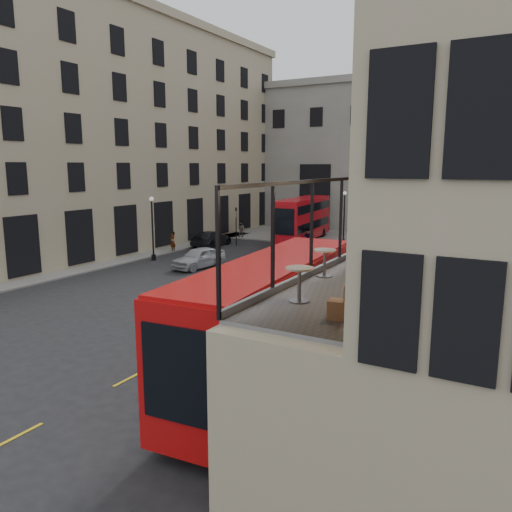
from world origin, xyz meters
The scene contains 31 objects.
ground centered at (0.00, 0.00, 0.00)m, with size 140.00×140.00×0.00m, color black.
host_building_main centered at (9.95, 0.00, 7.79)m, with size 7.26×11.40×15.10m.
host_frontage centered at (6.50, 0.00, 2.25)m, with size 3.00×11.00×4.50m, color tan.
cafe_floor centered at (6.50, 0.00, 4.55)m, with size 3.00×10.00×0.10m, color slate.
building_left centered at (-26.96, 20.00, 11.38)m, with size 14.60×50.60×22.00m.
gateway centered at (-5.00, 47.99, 9.39)m, with size 35.00×10.60×18.00m.
pavement_far centered at (-6.00, 38.00, 0.06)m, with size 40.00×12.00×0.12m, color slate.
pavement_left centered at (-22.00, 12.00, 0.06)m, with size 8.00×48.00×0.12m, color slate.
traffic_light_near centered at (-1.00, 12.00, 2.42)m, with size 0.16×0.20×3.80m.
traffic_light_far centered at (-15.00, 28.00, 2.42)m, with size 0.16×0.20×3.80m.
street_lamp_a centered at (-17.00, 18.00, 2.39)m, with size 0.36×0.36×5.33m.
street_lamp_b centered at (-6.00, 34.00, 2.39)m, with size 0.36×0.36×5.33m.
bus_near centered at (2.96, 1.37, 2.61)m, with size 3.56×11.82×4.65m.
bus_far centered at (-10.36, 33.61, 2.55)m, with size 3.75×11.58×4.54m.
car_a centered at (-11.81, 17.32, 0.81)m, with size 1.91×4.75×1.62m, color #A4A6AC.
car_b centered at (-1.98, 28.31, 0.71)m, with size 1.50×4.29×1.41m, color #B7180B.
car_c centered at (-17.00, 26.54, 0.75)m, with size 2.11×5.19×1.51m, color black.
bicycle centered at (-7.64, 14.09, 0.43)m, with size 0.58×1.65×0.87m, color gray.
cyclist centered at (-2.68, 14.56, 0.86)m, with size 0.63×0.41×1.73m, color #F7FF1A.
pedestrian_a centered at (-17.09, 32.41, 0.99)m, with size 0.96×0.75×1.98m, color gray.
pedestrian_b centered at (-8.42, 30.63, 0.96)m, with size 1.24×0.71×1.92m, color gray.
pedestrian_c centered at (-1.48, 32.93, 0.83)m, with size 0.98×0.41×1.67m, color gray.
pedestrian_d centered at (4.65, 32.58, 0.88)m, with size 0.86×0.56×1.75m, color gray.
pedestrian_e centered at (-18.17, 22.00, 0.95)m, with size 0.70×0.46×1.91m, color gray.
cafe_table_near centered at (5.90, -2.80, 5.17)m, with size 0.69×0.69×0.86m.
cafe_table_mid centered at (5.39, 0.13, 5.15)m, with size 0.66×0.66×0.83m.
cafe_table_far centered at (5.62, 2.47, 5.11)m, with size 0.61×0.61×0.76m.
cafe_chair_a centered at (7.22, -3.66, 4.84)m, with size 0.46×0.46×0.80m.
cafe_chair_b centered at (7.61, 0.44, 4.88)m, with size 0.50×0.50×0.92m.
cafe_chair_c centered at (7.22, -0.05, 4.87)m, with size 0.54×0.54×0.90m.
cafe_chair_d centered at (7.06, 3.85, 4.88)m, with size 0.46×0.46×0.91m.
Camera 1 is at (10.82, -13.66, 7.92)m, focal length 35.00 mm.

